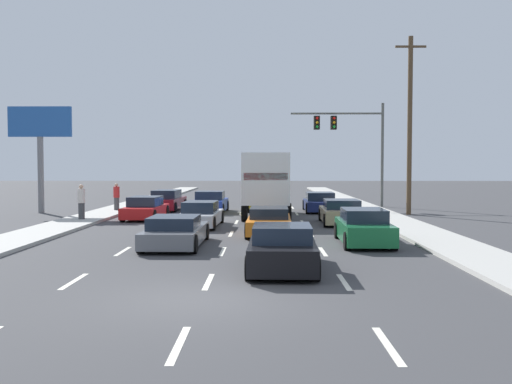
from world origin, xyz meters
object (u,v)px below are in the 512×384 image
at_px(car_red, 145,209).
at_px(car_green, 364,228).
at_px(traffic_signal_mast, 346,132).
at_px(car_blue, 210,203).
at_px(car_tan, 341,213).
at_px(car_silver, 201,215).
at_px(car_maroon, 167,201).
at_px(box_truck, 267,182).
at_px(utility_pole_mid, 410,124).
at_px(car_navy, 320,203).
at_px(pedestrian_mid_block, 81,202).
at_px(car_orange, 269,222).
at_px(car_gray, 176,232).
at_px(roadside_billboard, 40,138).
at_px(pedestrian_near_corner, 117,197).
at_px(car_black, 282,249).

distance_m(car_red, car_green, 14.00).
bearing_deg(traffic_signal_mast, car_red, -142.45).
bearing_deg(car_green, car_red, 136.47).
relative_size(car_blue, car_tan, 0.95).
bearing_deg(car_silver, car_maroon, 108.49).
height_order(box_truck, utility_pole_mid, utility_pole_mid).
relative_size(car_blue, traffic_signal_mast, 0.57).
relative_size(car_maroon, car_red, 1.04).
height_order(car_navy, pedestrian_mid_block, pedestrian_mid_block).
bearing_deg(car_green, car_navy, 90.57).
height_order(car_red, car_tan, car_red).
bearing_deg(traffic_signal_mast, car_green, -96.15).
bearing_deg(car_tan, utility_pole_mid, 48.71).
bearing_deg(car_maroon, car_orange, -62.88).
distance_m(car_gray, traffic_signal_mast, 22.19).
distance_m(car_maroon, car_tan, 13.18).
bearing_deg(car_navy, roadside_billboard, -175.86).
xyz_separation_m(car_blue, roadside_billboard, (-10.32, -0.69, 4.02)).
xyz_separation_m(traffic_signal_mast, pedestrian_near_corner, (-14.93, -4.89, -4.29)).
bearing_deg(pedestrian_mid_block, car_silver, -19.37).
xyz_separation_m(car_maroon, car_blue, (2.95, -1.47, -0.02)).
bearing_deg(car_red, traffic_signal_mast, 37.55).
bearing_deg(car_orange, car_green, -40.21).
distance_m(box_truck, car_tan, 5.16).
bearing_deg(car_green, box_truck, 108.40).
height_order(car_maroon, car_blue, car_maroon).
xyz_separation_m(car_silver, car_navy, (6.58, 8.81, 0.01)).
bearing_deg(car_gray, car_red, 107.40).
height_order(car_gray, car_navy, car_navy).
relative_size(car_black, pedestrian_near_corner, 2.59).
xyz_separation_m(box_truck, pedestrian_near_corner, (-9.38, 3.59, -1.04)).
bearing_deg(car_red, car_silver, -47.53).
bearing_deg(box_truck, car_green, -71.60).
bearing_deg(pedestrian_mid_block, car_green, -31.81).
bearing_deg(car_blue, car_green, -63.59).
bearing_deg(car_black, car_silver, 107.49).
relative_size(car_blue, pedestrian_near_corner, 2.48).
height_order(box_truck, pedestrian_mid_block, box_truck).
xyz_separation_m(car_gray, car_tan, (7.06, 7.94, 0.05)).
relative_size(car_gray, pedestrian_near_corner, 2.77).
xyz_separation_m(car_maroon, roadside_billboard, (-7.37, -2.16, 4.00)).
bearing_deg(car_navy, car_red, -153.10).
xyz_separation_m(box_truck, car_orange, (0.02, -7.60, -1.48)).
relative_size(roadside_billboard, pedestrian_near_corner, 3.89).
distance_m(car_silver, car_tan, 7.01).
bearing_deg(pedestrian_near_corner, roadside_billboard, -171.61).
distance_m(car_navy, car_green, 14.71).
distance_m(roadside_billboard, pedestrian_near_corner, 5.80).
height_order(car_silver, car_black, car_black).
relative_size(car_maroon, pedestrian_near_corner, 2.69).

